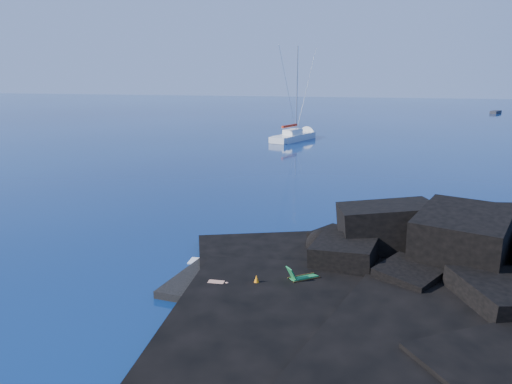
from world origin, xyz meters
TOP-DOWN VIEW (x-y plane):
  - ground at (0.00, 0.00)m, footprint 400.00×400.00m
  - headland at (13.00, 3.00)m, footprint 24.00×24.00m
  - beach at (4.50, 0.50)m, footprint 9.08×6.86m
  - surf_foam at (5.00, 5.00)m, footprint 10.00×8.00m
  - sailboat at (-4.08, 53.61)m, footprint 6.96×13.46m
  - deck_chair at (6.33, 0.53)m, footprint 1.54×1.44m
  - towel at (2.54, -0.91)m, footprint 1.84×0.96m
  - sunbather at (2.54, -0.91)m, footprint 1.73×0.60m
  - marker_cone at (4.33, -0.49)m, footprint 0.49×0.49m
  - distant_boat_a at (35.84, 119.11)m, footprint 3.58×5.28m

SIDE VIEW (x-z plane):
  - ground at x=0.00m, z-range 0.00..0.00m
  - headland at x=13.00m, z-range -1.80..1.80m
  - beach at x=4.50m, z-range -0.35..0.35m
  - surf_foam at x=5.00m, z-range -0.03..0.03m
  - sailboat at x=-4.08m, z-range -6.96..6.96m
  - distant_boat_a at x=35.84m, z-range -0.34..0.34m
  - towel at x=2.54m, z-range 0.35..0.40m
  - sunbather at x=2.54m, z-range 0.40..0.67m
  - marker_cone at x=4.33m, z-range 0.35..0.98m
  - deck_chair at x=6.33m, z-range 0.35..1.36m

